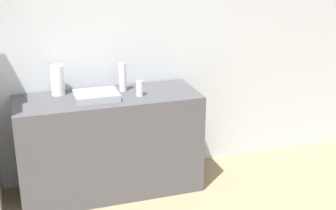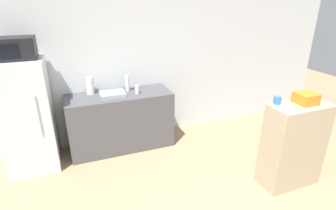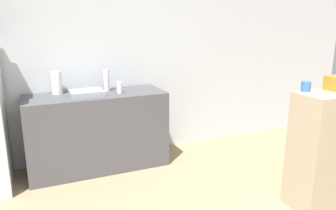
% 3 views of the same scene
% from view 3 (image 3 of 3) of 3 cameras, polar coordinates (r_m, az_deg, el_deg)
% --- Properties ---
extents(wall_back, '(8.00, 0.06, 2.60)m').
position_cam_3_polar(wall_back, '(4.29, -10.54, 7.95)').
color(wall_back, silver).
rests_on(wall_back, ground_plane).
extents(counter, '(1.64, 0.61, 0.93)m').
position_cam_3_polar(counter, '(4.08, -12.16, -4.50)').
color(counter, '#4C4C51').
rests_on(counter, ground_plane).
extents(sink_basin, '(0.38, 0.31, 0.06)m').
position_cam_3_polar(sink_basin, '(3.90, -13.97, 2.07)').
color(sink_basin, '#9EA3A8').
rests_on(sink_basin, counter).
extents(bottle_tall, '(0.07, 0.07, 0.26)m').
position_cam_3_polar(bottle_tall, '(4.08, -10.64, 4.24)').
color(bottle_tall, silver).
rests_on(bottle_tall, counter).
extents(bottle_short, '(0.06, 0.06, 0.14)m').
position_cam_3_polar(bottle_short, '(3.94, -8.43, 3.03)').
color(bottle_short, silver).
rests_on(bottle_short, counter).
extents(shelf_cabinet, '(0.76, 0.38, 1.13)m').
position_cam_3_polar(shelf_cabinet, '(3.55, 26.36, -6.92)').
color(shelf_cabinet, tan).
rests_on(shelf_cabinet, ground_plane).
extents(jar, '(0.09, 0.09, 0.09)m').
position_cam_3_polar(jar, '(3.29, 22.89, 2.99)').
color(jar, '#336BB2').
rests_on(jar, shelf_cabinet).
extents(paper_towel_roll, '(0.12, 0.12, 0.27)m').
position_cam_3_polar(paper_towel_roll, '(4.07, -18.80, 3.71)').
color(paper_towel_roll, white).
rests_on(paper_towel_roll, counter).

